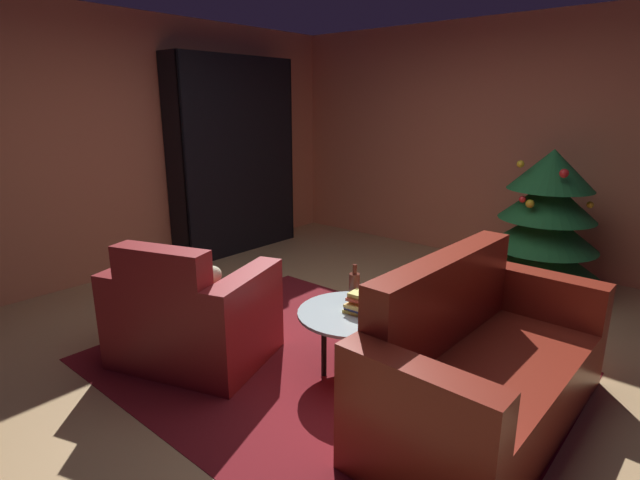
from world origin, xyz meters
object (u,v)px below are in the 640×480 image
(bookshelf_unit, at_px, (242,160))
(decorated_tree, at_px, (546,222))
(armchair_red, at_px, (192,317))
(couch_red, at_px, (480,368))
(book_stack_on_table, at_px, (362,304))
(coffee_table, at_px, (353,317))
(bottle_on_table, at_px, (354,286))

(bookshelf_unit, height_order, decorated_tree, bookshelf_unit)
(armchair_red, relative_size, couch_red, 0.68)
(armchair_red, bearing_deg, book_stack_on_table, 32.17)
(bookshelf_unit, distance_m, couch_red, 4.00)
(couch_red, bearing_deg, coffee_table, -175.97)
(armchair_red, xyz_separation_m, bottle_on_table, (0.83, 0.76, 0.21))
(bookshelf_unit, xyz_separation_m, couch_red, (3.66, -1.43, -0.77))
(bookshelf_unit, bearing_deg, bottle_on_table, -26.28)
(decorated_tree, bearing_deg, book_stack_on_table, -100.26)
(armchair_red, bearing_deg, bookshelf_unit, 131.75)
(coffee_table, height_order, decorated_tree, decorated_tree)
(armchair_red, height_order, bottle_on_table, armchair_red)
(book_stack_on_table, relative_size, bottle_on_table, 0.88)
(coffee_table, bearing_deg, couch_red, 4.03)
(armchair_red, height_order, couch_red, couch_red)
(book_stack_on_table, distance_m, decorated_tree, 2.35)
(bookshelf_unit, xyz_separation_m, bottle_on_table, (2.69, -1.33, -0.55))
(book_stack_on_table, bearing_deg, decorated_tree, 79.74)
(book_stack_on_table, height_order, decorated_tree, decorated_tree)
(coffee_table, bearing_deg, decorated_tree, 78.62)
(bookshelf_unit, height_order, couch_red, bookshelf_unit)
(couch_red, distance_m, bottle_on_table, 0.99)
(bottle_on_table, distance_m, decorated_tree, 2.25)
(decorated_tree, bearing_deg, armchair_red, -115.72)
(couch_red, height_order, coffee_table, couch_red)
(coffee_table, bearing_deg, bookshelf_unit, 151.99)
(bookshelf_unit, relative_size, coffee_table, 3.09)
(couch_red, relative_size, bottle_on_table, 6.72)
(couch_red, bearing_deg, book_stack_on_table, -177.66)
(armchair_red, relative_size, coffee_table, 1.63)
(coffee_table, height_order, bottle_on_table, bottle_on_table)
(armchair_red, xyz_separation_m, coffee_table, (0.94, 0.60, 0.07))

